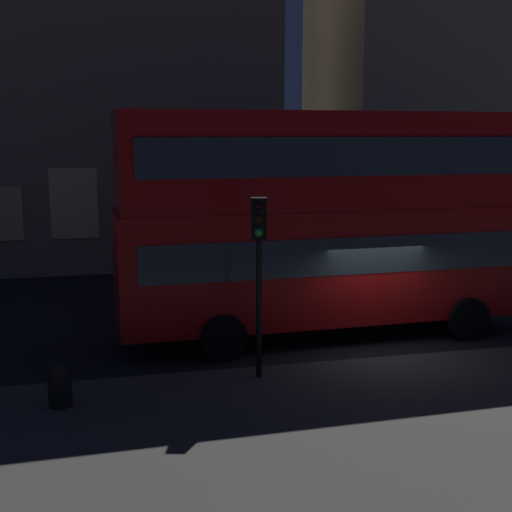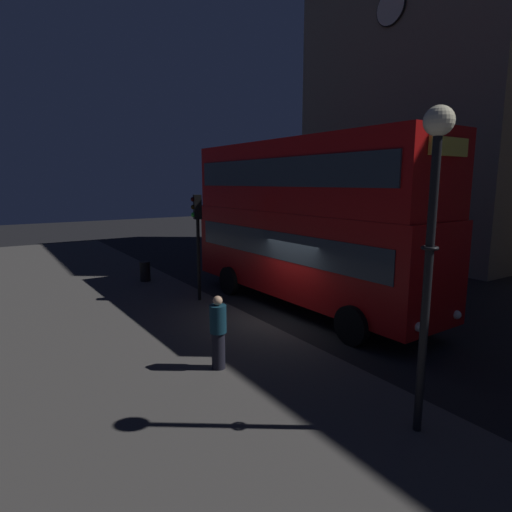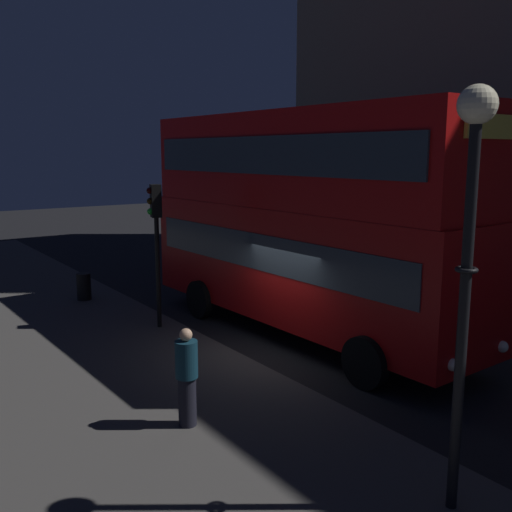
{
  "view_description": "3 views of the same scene",
  "coord_description": "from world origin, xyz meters",
  "views": [
    {
      "loc": [
        -6.48,
        -14.89,
        5.22
      ],
      "look_at": [
        -2.93,
        0.36,
        2.38
      ],
      "focal_mm": 47.79,
      "sensor_mm": 36.0,
      "label": 1
    },
    {
      "loc": [
        10.36,
        -7.89,
        4.37
      ],
      "look_at": [
        -1.73,
        -0.04,
        1.84
      ],
      "focal_mm": 29.69,
      "sensor_mm": 36.0,
      "label": 2
    },
    {
      "loc": [
        10.43,
        -7.99,
        4.75
      ],
      "look_at": [
        -0.95,
        0.04,
        2.24
      ],
      "focal_mm": 40.54,
      "sensor_mm": 36.0,
      "label": 3
    }
  ],
  "objects": [
    {
      "name": "ground_plane",
      "position": [
        0.0,
        0.0,
        0.0
      ],
      "size": [
        80.0,
        80.0,
        0.0
      ],
      "primitive_type": "plane",
      "color": "black"
    },
    {
      "name": "sidewalk_slab",
      "position": [
        0.0,
        -5.1,
        0.06
      ],
      "size": [
        44.0,
        8.45,
        0.12
      ],
      "primitive_type": "cube",
      "color": "#423F3D",
      "rests_on": "ground"
    },
    {
      "name": "building_with_clock",
      "position": [
        -6.02,
        14.4,
        9.69
      ],
      "size": [
        13.21,
        7.61,
        19.37
      ],
      "color": "gray",
      "rests_on": "ground"
    },
    {
      "name": "double_decker_bus",
      "position": [
        -0.96,
        1.45,
        3.19
      ],
      "size": [
        10.58,
        3.15,
        5.73
      ],
      "rotation": [
        0.0,
        0.0,
        0.03
      ],
      "color": "#B20F0F",
      "rests_on": "ground"
    },
    {
      "name": "traffic_light_near_kerb",
      "position": [
        -3.3,
        -1.5,
        2.87
      ],
      "size": [
        0.37,
        0.39,
        3.81
      ],
      "rotation": [
        0.0,
        0.0,
        -0.26
      ],
      "color": "black",
      "rests_on": "sidewalk_slab"
    },
    {
      "name": "street_lamp",
      "position": [
        6.24,
        -1.87,
        3.99
      ],
      "size": [
        0.47,
        0.47,
        5.41
      ],
      "color": "black",
      "rests_on": "sidewalk_slab"
    },
    {
      "name": "pedestrian",
      "position": [
        2.17,
        -3.6,
        1.0
      ],
      "size": [
        0.39,
        0.39,
        1.72
      ],
      "rotation": [
        0.0,
        0.0,
        3.51
      ],
      "color": "black",
      "rests_on": "sidewalk_slab"
    },
    {
      "name": "litter_bin",
      "position": [
        -7.33,
        -2.16,
        0.55
      ],
      "size": [
        0.44,
        0.44,
        0.85
      ],
      "primitive_type": "cylinder",
      "color": "black",
      "rests_on": "sidewalk_slab"
    }
  ]
}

